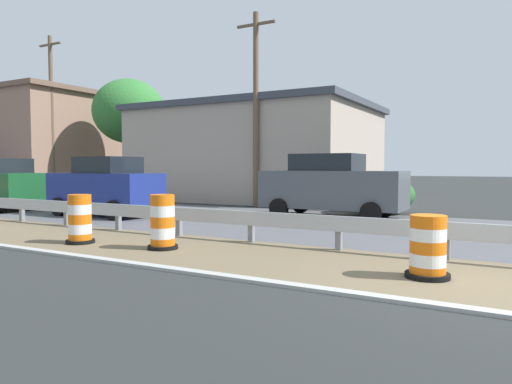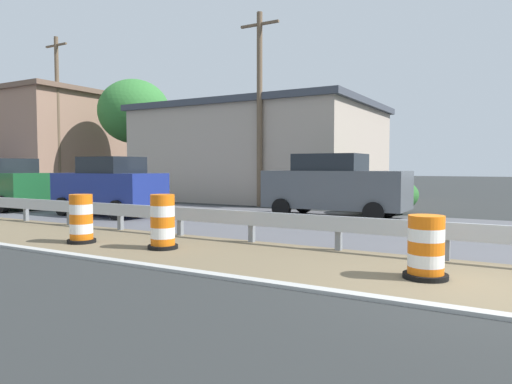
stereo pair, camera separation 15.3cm
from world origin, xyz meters
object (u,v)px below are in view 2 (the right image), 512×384
(car_distant_b, at_px, (3,184))
(utility_pole_near, at_px, (260,107))
(car_trailing_near_lane, at_px, (335,186))
(utility_pole_mid, at_px, (58,114))
(traffic_barrel_close, at_px, (163,224))
(car_lead_far_lane, at_px, (109,186))
(traffic_barrel_nearest, at_px, (426,250))
(traffic_barrel_mid, at_px, (81,221))

(car_distant_b, relative_size, utility_pole_near, 0.56)
(car_trailing_near_lane, relative_size, utility_pole_mid, 0.50)
(traffic_barrel_close, relative_size, car_trailing_near_lane, 0.24)
(car_trailing_near_lane, distance_m, utility_pole_mid, 19.61)
(traffic_barrel_close, bearing_deg, car_lead_far_lane, 55.77)
(traffic_barrel_close, xyz_separation_m, car_distant_b, (3.73, 11.61, 0.50))
(traffic_barrel_nearest, xyz_separation_m, traffic_barrel_mid, (-0.35, 7.32, 0.06))
(car_distant_b, distance_m, utility_pole_near, 10.83)
(utility_pole_near, relative_size, utility_pole_mid, 0.87)
(traffic_barrel_nearest, height_order, car_lead_far_lane, car_lead_far_lane)
(traffic_barrel_nearest, height_order, car_trailing_near_lane, car_trailing_near_lane)
(traffic_barrel_nearest, bearing_deg, car_distant_b, 77.59)
(car_trailing_near_lane, relative_size, car_distant_b, 1.04)
(traffic_barrel_close, distance_m, utility_pole_mid, 21.57)
(traffic_barrel_nearest, height_order, utility_pole_mid, utility_pole_mid)
(utility_pole_near, bearing_deg, utility_pole_mid, 85.52)
(car_distant_b, height_order, utility_pole_mid, utility_pole_mid)
(traffic_barrel_nearest, xyz_separation_m, car_trailing_near_lane, (7.48, 4.29, 0.63))
(traffic_barrel_nearest, relative_size, car_trailing_near_lane, 0.21)
(traffic_barrel_nearest, bearing_deg, car_lead_far_lane, 70.04)
(traffic_barrel_mid, relative_size, car_lead_far_lane, 0.27)
(utility_pole_mid, bearing_deg, traffic_barrel_nearest, -115.58)
(car_lead_far_lane, xyz_separation_m, car_distant_b, (-0.39, 5.56, -0.01))
(traffic_barrel_nearest, distance_m, traffic_barrel_close, 5.23)
(traffic_barrel_nearest, distance_m, traffic_barrel_mid, 7.33)
(car_distant_b, xyz_separation_m, utility_pole_mid, (7.39, 6.35, 3.85))
(traffic_barrel_mid, xyz_separation_m, car_lead_far_lane, (4.45, 3.96, 0.52))
(car_distant_b, bearing_deg, utility_pole_mid, -47.45)
(traffic_barrel_close, distance_m, car_trailing_near_lane, 7.58)
(traffic_barrel_close, distance_m, car_distant_b, 12.20)
(traffic_barrel_close, relative_size, car_lead_far_lane, 0.28)
(traffic_barrel_nearest, xyz_separation_m, traffic_barrel_close, (-0.02, 5.23, 0.08))
(traffic_barrel_close, xyz_separation_m, traffic_barrel_mid, (-0.33, 2.09, -0.02))
(car_lead_far_lane, relative_size, car_distant_b, 0.90)
(utility_pole_near, xyz_separation_m, utility_pole_mid, (1.14, 14.58, 0.63))
(traffic_barrel_nearest, xyz_separation_m, utility_pole_mid, (11.10, 23.19, 4.43))
(car_lead_far_lane, bearing_deg, utility_pole_mid, -29.55)
(car_trailing_near_lane, bearing_deg, traffic_barrel_close, -97.36)
(traffic_barrel_mid, relative_size, utility_pole_near, 0.13)
(car_lead_far_lane, height_order, utility_pole_near, utility_pole_near)
(traffic_barrel_nearest, xyz_separation_m, utility_pole_near, (9.96, 8.60, 3.80))
(traffic_barrel_mid, height_order, utility_pole_near, utility_pole_near)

